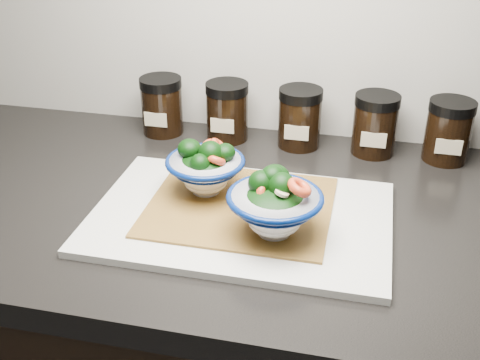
% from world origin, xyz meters
% --- Properties ---
extents(countertop, '(3.50, 0.60, 0.04)m').
position_xyz_m(countertop, '(0.00, 1.45, 0.88)').
color(countertop, black).
rests_on(countertop, cabinet).
extents(cutting_board, '(0.45, 0.30, 0.01)m').
position_xyz_m(cutting_board, '(-0.12, 1.40, 0.91)').
color(cutting_board, silver).
rests_on(cutting_board, countertop).
extents(bamboo_mat, '(0.28, 0.24, 0.00)m').
position_xyz_m(bamboo_mat, '(-0.12, 1.42, 0.91)').
color(bamboo_mat, '#A57D31').
rests_on(bamboo_mat, cutting_board).
extents(bowl_left, '(0.13, 0.13, 0.09)m').
position_xyz_m(bowl_left, '(-0.19, 1.45, 0.96)').
color(bowl_left, white).
rests_on(bowl_left, bamboo_mat).
extents(bowl_right, '(0.14, 0.14, 0.10)m').
position_xyz_m(bowl_right, '(-0.06, 1.36, 0.96)').
color(bowl_right, white).
rests_on(bowl_right, bamboo_mat).
extents(spice_jar_a, '(0.08, 0.08, 0.11)m').
position_xyz_m(spice_jar_a, '(-0.34, 1.69, 0.96)').
color(spice_jar_a, black).
rests_on(spice_jar_a, countertop).
extents(spice_jar_b, '(0.08, 0.08, 0.11)m').
position_xyz_m(spice_jar_b, '(-0.21, 1.69, 0.96)').
color(spice_jar_b, black).
rests_on(spice_jar_b, countertop).
extents(spice_jar_c, '(0.08, 0.08, 0.11)m').
position_xyz_m(spice_jar_c, '(-0.07, 1.69, 0.96)').
color(spice_jar_c, black).
rests_on(spice_jar_c, countertop).
extents(spice_jar_d, '(0.08, 0.08, 0.11)m').
position_xyz_m(spice_jar_d, '(0.07, 1.69, 0.96)').
color(spice_jar_d, black).
rests_on(spice_jar_d, countertop).
extents(spice_jar_e, '(0.08, 0.08, 0.11)m').
position_xyz_m(spice_jar_e, '(0.20, 1.69, 0.96)').
color(spice_jar_e, black).
rests_on(spice_jar_e, countertop).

